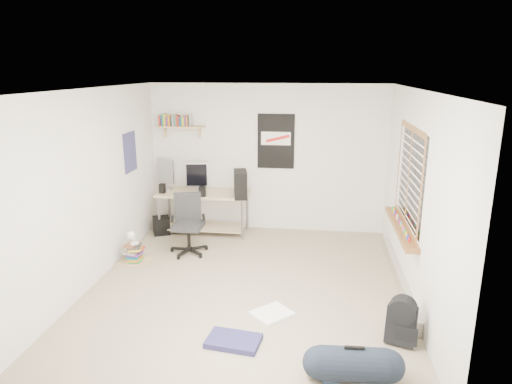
# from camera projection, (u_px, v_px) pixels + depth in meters

# --- Properties ---
(floor) EXTENTS (4.00, 4.50, 0.01)m
(floor) POSITION_uv_depth(u_px,v_px,m) (248.00, 286.00, 5.93)
(floor) COLOR gray
(floor) RESTS_ON ground
(ceiling) EXTENTS (4.00, 4.50, 0.01)m
(ceiling) POSITION_uv_depth(u_px,v_px,m) (246.00, 89.00, 5.27)
(ceiling) COLOR white
(ceiling) RESTS_ON ground
(back_wall) EXTENTS (4.00, 0.01, 2.50)m
(back_wall) POSITION_uv_depth(u_px,v_px,m) (267.00, 158.00, 7.76)
(back_wall) COLOR silver
(back_wall) RESTS_ON ground
(left_wall) EXTENTS (0.01, 4.50, 2.50)m
(left_wall) POSITION_uv_depth(u_px,v_px,m) (93.00, 188.00, 5.86)
(left_wall) COLOR silver
(left_wall) RESTS_ON ground
(right_wall) EXTENTS (0.01, 4.50, 2.50)m
(right_wall) POSITION_uv_depth(u_px,v_px,m) (416.00, 199.00, 5.35)
(right_wall) COLOR silver
(right_wall) RESTS_ON ground
(desk) EXTENTS (1.57, 0.77, 0.70)m
(desk) POSITION_uv_depth(u_px,v_px,m) (204.00, 212.00, 7.79)
(desk) COLOR tan
(desk) RESTS_ON floor
(monitor_left) EXTENTS (0.38, 0.28, 0.42)m
(monitor_left) POSITION_uv_depth(u_px,v_px,m) (167.00, 178.00, 7.82)
(monitor_left) COLOR #96969B
(monitor_left) RESTS_ON desk
(monitor_right) EXTENTS (0.38, 0.15, 0.41)m
(monitor_right) POSITION_uv_depth(u_px,v_px,m) (198.00, 183.00, 7.54)
(monitor_right) COLOR #A8A7AC
(monitor_right) RESTS_ON desk
(pc_tower) EXTENTS (0.28, 0.45, 0.44)m
(pc_tower) POSITION_uv_depth(u_px,v_px,m) (240.00, 184.00, 7.40)
(pc_tower) COLOR black
(pc_tower) RESTS_ON desk
(keyboard) EXTENTS (0.39, 0.17, 0.02)m
(keyboard) POSITION_uv_depth(u_px,v_px,m) (191.00, 195.00, 7.54)
(keyboard) COLOR black
(keyboard) RESTS_ON desk
(speaker_left) EXTENTS (0.10, 0.10, 0.18)m
(speaker_left) POSITION_uv_depth(u_px,v_px,m) (162.00, 189.00, 7.62)
(speaker_left) COLOR black
(speaker_left) RESTS_ON desk
(speaker_right) EXTENTS (0.10, 0.10, 0.18)m
(speaker_right) POSITION_uv_depth(u_px,v_px,m) (202.00, 192.00, 7.41)
(speaker_right) COLOR black
(speaker_right) RESTS_ON desk
(office_chair) EXTENTS (0.74, 0.74, 0.91)m
(office_chair) POSITION_uv_depth(u_px,v_px,m) (188.00, 222.00, 6.87)
(office_chair) COLOR #252528
(office_chair) RESTS_ON floor
(wall_shelf) EXTENTS (0.80, 0.22, 0.24)m
(wall_shelf) POSITION_uv_depth(u_px,v_px,m) (181.00, 127.00, 7.70)
(wall_shelf) COLOR tan
(wall_shelf) RESTS_ON back_wall
(poster_back_wall) EXTENTS (0.62, 0.03, 0.92)m
(poster_back_wall) POSITION_uv_depth(u_px,v_px,m) (276.00, 141.00, 7.64)
(poster_back_wall) COLOR black
(poster_back_wall) RESTS_ON back_wall
(poster_left_wall) EXTENTS (0.02, 0.42, 0.60)m
(poster_left_wall) POSITION_uv_depth(u_px,v_px,m) (130.00, 152.00, 6.94)
(poster_left_wall) COLOR navy
(poster_left_wall) RESTS_ON left_wall
(window) EXTENTS (0.10, 1.50, 1.26)m
(window) POSITION_uv_depth(u_px,v_px,m) (408.00, 177.00, 5.59)
(window) COLOR brown
(window) RESTS_ON right_wall
(baseboard_heater) EXTENTS (0.08, 2.50, 0.18)m
(baseboard_heater) POSITION_uv_depth(u_px,v_px,m) (399.00, 278.00, 5.94)
(baseboard_heater) COLOR #B7B2A8
(baseboard_heater) RESTS_ON floor
(backpack) EXTENTS (0.35, 0.31, 0.39)m
(backpack) POSITION_uv_depth(u_px,v_px,m) (401.00, 325.00, 4.66)
(backpack) COLOR black
(backpack) RESTS_ON floor
(duffel_bag) EXTENTS (0.33, 0.33, 0.62)m
(duffel_bag) POSITION_uv_depth(u_px,v_px,m) (353.00, 366.00, 4.11)
(duffel_bag) COLOR black
(duffel_bag) RESTS_ON floor
(tshirt) EXTENTS (0.54, 0.54, 0.04)m
(tshirt) POSITION_uv_depth(u_px,v_px,m) (272.00, 314.00, 5.22)
(tshirt) COLOR white
(tshirt) RESTS_ON floor
(jeans_a) EXTENTS (0.58, 0.41, 0.06)m
(jeans_a) POSITION_uv_depth(u_px,v_px,m) (234.00, 341.00, 4.68)
(jeans_a) COLOR #23224E
(jeans_a) RESTS_ON floor
(jeans_b) EXTENTS (0.42, 0.36, 0.04)m
(jeans_b) POSITION_uv_depth(u_px,v_px,m) (338.00, 371.00, 4.22)
(jeans_b) COLOR navy
(jeans_b) RESTS_ON floor
(book_stack) EXTENTS (0.51, 0.47, 0.28)m
(book_stack) POSITION_uv_depth(u_px,v_px,m) (134.00, 252.00, 6.64)
(book_stack) COLOR brown
(book_stack) RESTS_ON floor
(desk_lamp) EXTENTS (0.16, 0.23, 0.21)m
(desk_lamp) POSITION_uv_depth(u_px,v_px,m) (134.00, 238.00, 6.55)
(desk_lamp) COLOR silver
(desk_lamp) RESTS_ON book_stack
(subwoofer) EXTENTS (0.36, 0.36, 0.30)m
(subwoofer) POSITION_uv_depth(u_px,v_px,m) (161.00, 226.00, 7.77)
(subwoofer) COLOR black
(subwoofer) RESTS_ON floor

